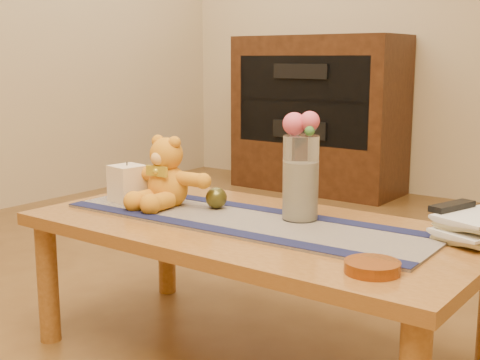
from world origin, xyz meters
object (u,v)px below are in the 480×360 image
Objects in this scene: teddy_bear at (168,172)px; pillar_candle at (128,183)px; tv_remote at (452,206)px; bronze_ball at (216,198)px; amber_dish at (372,267)px; book_bottom at (453,231)px; glass_vase at (301,178)px.

teddy_bear is 0.17m from pillar_candle.
pillar_candle reaches higher than tv_remote.
amber_dish is (0.69, -0.27, -0.03)m from bronze_ball.
teddy_bear is 0.19m from bronze_ball.
book_bottom is (0.89, 0.23, -0.11)m from teddy_bear.
teddy_bear is 4.62× the size of bronze_ball.
tv_remote is 1.20× the size of amber_dish.
glass_vase is at bearing -146.45° from tv_remote.
amber_dish is (0.39, -0.31, -0.12)m from glass_vase.
glass_vase is (0.62, 0.13, 0.07)m from pillar_candle.
amber_dish is at bearing -81.07° from book_bottom.
bronze_ball is 0.75m from book_bottom.
teddy_bear is 0.89m from amber_dish.
teddy_bear is at bearing -168.70° from glass_vase.
bronze_ball is 0.53× the size of amber_dish.
bronze_ball is 0.74m from amber_dish.
teddy_bear reaches higher than pillar_candle.
book_bottom is 1.39× the size of tv_remote.
glass_vase reaches higher than book_bottom.
book_bottom is at bearing 90.00° from tv_remote.
teddy_bear is 2.63× the size of pillar_candle.
teddy_bear reaches higher than amber_dish.
tv_remote is at bearing 13.93° from pillar_candle.
teddy_bear reaches higher than bronze_ball.
pillar_candle is at bearing -167.28° from teddy_bear.
tv_remote is at bearing 16.53° from glass_vase.
teddy_bear is 2.05× the size of tv_remote.
glass_vase is 0.45m from tv_remote.
tv_remote reaches higher than amber_dish.
bronze_ball is (-0.30, -0.04, -0.09)m from glass_vase.
teddy_bear is at bearing -149.15° from tv_remote.
pillar_candle is 1.76× the size of bronze_ball.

